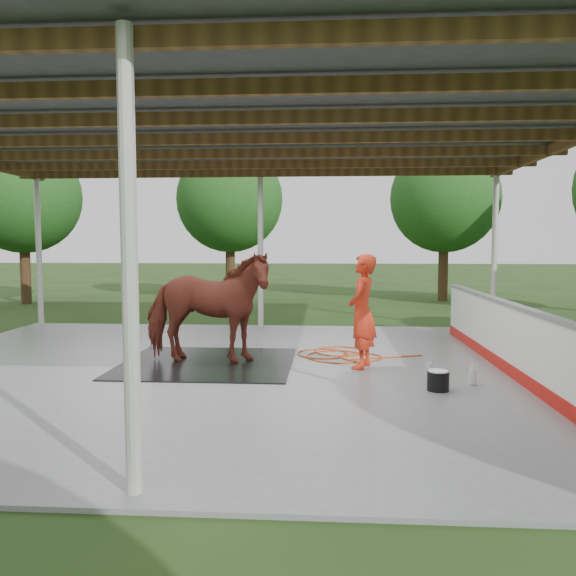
# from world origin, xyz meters

# --- Properties ---
(ground) EXTENTS (100.00, 100.00, 0.00)m
(ground) POSITION_xyz_m (0.00, 0.00, 0.00)
(ground) COLOR #1E3814
(concrete_slab) EXTENTS (12.00, 10.00, 0.05)m
(concrete_slab) POSITION_xyz_m (0.00, 0.00, 0.03)
(concrete_slab) COLOR slate
(concrete_slab) RESTS_ON ground
(pavilion_structure) EXTENTS (12.60, 10.60, 4.05)m
(pavilion_structure) POSITION_xyz_m (0.00, -0.00, 3.97)
(pavilion_structure) COLOR beige
(pavilion_structure) RESTS_ON ground
(dasher_board) EXTENTS (0.16, 8.00, 1.15)m
(dasher_board) POSITION_xyz_m (4.60, 0.00, 0.59)
(dasher_board) COLOR #B3160E
(dasher_board) RESTS_ON concrete_slab
(tree_belt) EXTENTS (28.00, 28.00, 5.80)m
(tree_belt) POSITION_xyz_m (0.30, 0.90, 3.79)
(tree_belt) COLOR #382314
(tree_belt) RESTS_ON ground
(rubber_mat) EXTENTS (2.96, 2.77, 0.02)m
(rubber_mat) POSITION_xyz_m (-0.45, 0.38, 0.06)
(rubber_mat) COLOR black
(rubber_mat) RESTS_ON concrete_slab
(horse) EXTENTS (2.33, 1.12, 1.94)m
(horse) POSITION_xyz_m (-0.45, 0.38, 1.04)
(horse) COLOR maroon
(horse) RESTS_ON rubber_mat
(handler) EXTENTS (0.64, 0.80, 1.92)m
(handler) POSITION_xyz_m (2.23, 0.23, 1.01)
(handler) COLOR red
(handler) RESTS_ON concrete_slab
(wash_bucket) EXTENTS (0.31, 0.31, 0.29)m
(wash_bucket) POSITION_xyz_m (3.23, -1.19, 0.20)
(wash_bucket) COLOR black
(wash_bucket) RESTS_ON concrete_slab
(soap_bottle_a) EXTENTS (0.18, 0.18, 0.32)m
(soap_bottle_a) POSITION_xyz_m (3.80, -0.85, 0.21)
(soap_bottle_a) COLOR silver
(soap_bottle_a) RESTS_ON concrete_slab
(soap_bottle_b) EXTENTS (0.11, 0.11, 0.18)m
(soap_bottle_b) POSITION_xyz_m (3.36, 0.18, 0.14)
(soap_bottle_b) COLOR #338CD8
(soap_bottle_b) RESTS_ON concrete_slab
(hose_coil) EXTENTS (2.34, 1.59, 0.02)m
(hose_coil) POSITION_xyz_m (1.87, 1.27, 0.06)
(hose_coil) COLOR #AB3C0C
(hose_coil) RESTS_ON concrete_slab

